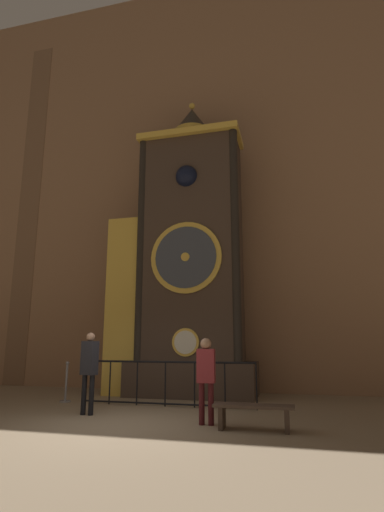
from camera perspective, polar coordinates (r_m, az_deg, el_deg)
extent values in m
plane|color=#847056|center=(8.09, -11.25, -22.88)|extent=(28.00, 28.00, 0.00)
cube|color=#936B4C|center=(14.83, -0.01, 12.47)|extent=(24.00, 0.30, 15.43)
cube|color=brown|center=(17.20, -22.10, 7.10)|extent=(0.90, 0.12, 13.88)
cube|color=#423328|center=(12.12, 0.00, -17.12)|extent=(3.74, 1.61, 0.97)
cube|color=#423328|center=(12.43, 0.00, 1.69)|extent=(2.99, 1.40, 7.07)
cube|color=gold|center=(13.58, -0.11, 16.02)|extent=(3.23, 1.54, 0.20)
cylinder|color=gold|center=(11.37, -0.93, -12.21)|extent=(0.78, 0.05, 0.78)
cylinder|color=silver|center=(11.34, -0.97, -12.21)|extent=(0.64, 0.03, 0.64)
cylinder|color=gold|center=(11.62, -0.89, -0.19)|extent=(2.13, 0.07, 2.13)
cylinder|color=#3D424C|center=(11.58, -0.95, -0.14)|extent=(1.83, 0.04, 1.83)
cylinder|color=gold|center=(11.56, -0.98, -0.12)|extent=(0.26, 0.03, 0.26)
cube|color=black|center=(12.86, -0.24, 10.51)|extent=(0.86, 0.42, 0.86)
sphere|color=black|center=(12.48, -0.75, 11.25)|extent=(0.69, 0.69, 0.69)
cylinder|color=black|center=(12.30, -7.26, 1.95)|extent=(0.26, 0.26, 7.07)
cylinder|color=black|center=(11.57, 6.19, 2.82)|extent=(0.26, 0.26, 7.07)
cylinder|color=gold|center=(13.79, 0.00, 16.73)|extent=(1.20, 1.20, 0.30)
cone|color=black|center=(14.07, 0.00, 18.77)|extent=(1.14, 1.14, 0.84)
sphere|color=gold|center=(14.36, 0.00, 20.63)|extent=(0.20, 0.20, 0.20)
cube|color=brown|center=(12.83, -8.93, -6.92)|extent=(1.01, 1.19, 5.35)
cube|color=gold|center=(12.28, -10.05, -6.65)|extent=(1.07, 0.06, 5.35)
cylinder|color=black|center=(11.19, -15.23, -16.89)|extent=(0.04, 0.04, 1.07)
cylinder|color=black|center=(10.85, -11.66, -17.22)|extent=(0.04, 0.04, 1.07)
cylinder|color=black|center=(10.55, -7.85, -17.50)|extent=(0.04, 0.04, 1.07)
cylinder|color=black|center=(10.30, -3.84, -17.71)|extent=(0.04, 0.04, 1.07)
cylinder|color=black|center=(10.10, 0.37, -17.85)|extent=(0.04, 0.04, 1.07)
cylinder|color=black|center=(9.94, 4.73, -17.90)|extent=(0.04, 0.04, 1.07)
cylinder|color=black|center=(9.84, 9.20, -17.85)|extent=(0.04, 0.04, 1.07)
cylinder|color=black|center=(10.26, -3.80, -14.86)|extent=(4.45, 0.05, 0.05)
cylinder|color=black|center=(10.36, -3.88, -20.32)|extent=(4.45, 0.04, 0.04)
cylinder|color=black|center=(9.44, -15.19, -18.57)|extent=(0.11, 0.11, 0.83)
cylinder|color=black|center=(9.36, -14.17, -18.69)|extent=(0.11, 0.11, 0.83)
cube|color=black|center=(9.34, -14.42, -13.90)|extent=(0.39, 0.31, 0.72)
sphere|color=#8C664C|center=(9.33, -14.27, -11.15)|extent=(0.19, 0.19, 0.19)
cylinder|color=#461518|center=(8.11, 1.40, -20.32)|extent=(0.11, 0.11, 0.77)
cylinder|color=#461518|center=(8.07, 2.73, -20.35)|extent=(0.11, 0.11, 0.77)
cube|color=maroon|center=(8.02, 2.02, -15.38)|extent=(0.35, 0.24, 0.63)
sphere|color=#8C664C|center=(8.00, 2.00, -12.42)|extent=(0.22, 0.22, 0.22)
cylinder|color=gray|center=(11.54, -17.68, -19.17)|extent=(0.28, 0.28, 0.04)
cylinder|color=gray|center=(11.49, -17.53, -16.92)|extent=(0.06, 0.06, 0.95)
sphere|color=gray|center=(11.46, -17.36, -14.39)|extent=(0.09, 0.09, 0.09)
cube|color=#423328|center=(7.68, 8.77, -20.41)|extent=(1.43, 0.40, 0.05)
cube|color=#423328|center=(7.79, 4.30, -22.03)|extent=(0.08, 0.36, 0.39)
cube|color=#423328|center=(7.67, 13.43, -21.90)|extent=(0.08, 0.36, 0.39)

